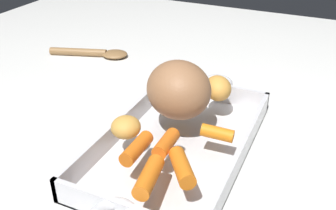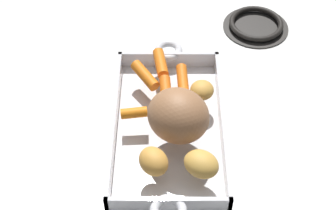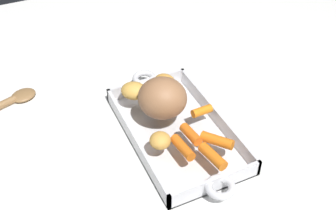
{
  "view_description": "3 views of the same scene",
  "coord_description": "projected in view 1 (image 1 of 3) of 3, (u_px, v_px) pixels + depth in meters",
  "views": [
    {
      "loc": [
        0.47,
        0.2,
        0.38
      ],
      "look_at": [
        -0.02,
        -0.03,
        0.07
      ],
      "focal_mm": 41.0,
      "sensor_mm": 36.0,
      "label": 1
    },
    {
      "loc": [
        -0.6,
        -0.0,
        0.73
      ],
      "look_at": [
        -0.0,
        -0.0,
        0.08
      ],
      "focal_mm": 52.41,
      "sensor_mm": 36.0,
      "label": 2
    },
    {
      "loc": [
        0.62,
        -0.31,
        0.68
      ],
      "look_at": [
        -0.03,
        -0.01,
        0.07
      ],
      "focal_mm": 44.58,
      "sensor_mm": 36.0,
      "label": 3
    }
  ],
  "objects": [
    {
      "name": "potato_golden_large",
      "position": [
        218.0,
        88.0,
        0.68
      ],
      "size": [
        0.07,
        0.07,
        0.04
      ],
      "primitive_type": "ellipsoid",
      "rotation": [
        0.0,
        0.0,
        0.59
      ],
      "color": "gold",
      "rests_on": "roasting_dish"
    },
    {
      "name": "baby_carrot_center_left",
      "position": [
        149.0,
        177.0,
        0.49
      ],
      "size": [
        0.07,
        0.03,
        0.02
      ],
      "primitive_type": "cylinder",
      "rotation": [
        1.54,
        0.0,
        1.74
      ],
      "color": "orange",
      "rests_on": "roasting_dish"
    },
    {
      "name": "serving_spoon",
      "position": [
        97.0,
        53.0,
        0.96
      ],
      "size": [
        0.1,
        0.2,
        0.02
      ],
      "rotation": [
        0.0,
        0.0,
        1.89
      ],
      "color": "olive",
      "rests_on": "ground_plane"
    },
    {
      "name": "baby_carrot_southeast",
      "position": [
        166.0,
        143.0,
        0.55
      ],
      "size": [
        0.06,
        0.03,
        0.03
      ],
      "primitive_type": "cylinder",
      "rotation": [
        1.66,
        0.0,
        4.79
      ],
      "color": "orange",
      "rests_on": "roasting_dish"
    },
    {
      "name": "pork_roast",
      "position": [
        179.0,
        90.0,
        0.62
      ],
      "size": [
        0.15,
        0.15,
        0.09
      ],
      "primitive_type": "ellipsoid",
      "rotation": [
        0.0,
        0.0,
        4.15
      ],
      "color": "#9B6945",
      "rests_on": "roasting_dish"
    },
    {
      "name": "baby_carrot_short",
      "position": [
        217.0,
        134.0,
        0.58
      ],
      "size": [
        0.02,
        0.05,
        0.02
      ],
      "primitive_type": "cylinder",
      "rotation": [
        1.62,
        0.0,
        3.23
      ],
      "color": "orange",
      "rests_on": "roasting_dish"
    },
    {
      "name": "baby_carrot_southwest",
      "position": [
        137.0,
        148.0,
        0.54
      ],
      "size": [
        0.07,
        0.03,
        0.03
      ],
      "primitive_type": "cylinder",
      "rotation": [
        1.67,
        0.0,
        4.77
      ],
      "color": "orange",
      "rests_on": "roasting_dish"
    },
    {
      "name": "baby_carrot_center_right",
      "position": [
        182.0,
        167.0,
        0.51
      ],
      "size": [
        0.07,
        0.06,
        0.03
      ],
      "primitive_type": "cylinder",
      "rotation": [
        1.48,
        0.0,
        2.19
      ],
      "color": "orange",
      "rests_on": "roasting_dish"
    },
    {
      "name": "roasting_dish",
      "position": [
        178.0,
        143.0,
        0.62
      ],
      "size": [
        0.45,
        0.21,
        0.04
      ],
      "color": "silver",
      "rests_on": "ground_plane"
    },
    {
      "name": "potato_near_roast",
      "position": [
        126.0,
        127.0,
        0.58
      ],
      "size": [
        0.05,
        0.05,
        0.03
      ],
      "primitive_type": "ellipsoid",
      "rotation": [
        0.0,
        0.0,
        0.01
      ],
      "color": "gold",
      "rests_on": "roasting_dish"
    },
    {
      "name": "potato_whole",
      "position": [
        178.0,
        80.0,
        0.71
      ],
      "size": [
        0.08,
        0.08,
        0.04
      ],
      "primitive_type": "ellipsoid",
      "rotation": [
        0.0,
        0.0,
        4.14
      ],
      "color": "gold",
      "rests_on": "roasting_dish"
    },
    {
      "name": "ground_plane",
      "position": [
        178.0,
        149.0,
        0.63
      ],
      "size": [
        1.69,
        1.69,
        0.0
      ],
      "primitive_type": "plane",
      "color": "white"
    }
  ]
}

